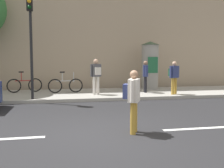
{
  "coord_description": "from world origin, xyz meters",
  "views": [
    {
      "loc": [
        -1.1,
        -6.32,
        1.84
      ],
      "look_at": [
        0.52,
        2.0,
        1.05
      ],
      "focal_mm": 42.08,
      "sensor_mm": 36.0,
      "label": 1
    }
  ],
  "objects_px": {
    "pedestrian_with_backpack": "(133,96)",
    "pedestrian_in_dark_shirt": "(145,74)",
    "poster_column": "(150,65)",
    "traffic_light": "(30,29)",
    "pedestrian_in_red_top": "(96,73)",
    "bicycle_leaning": "(25,85)",
    "pedestrian_in_light_jacket": "(174,75)",
    "bicycle_upright": "(66,85)"
  },
  "relations": [
    {
      "from": "bicycle_upright",
      "to": "pedestrian_in_light_jacket",
      "type": "bearing_deg",
      "value": -17.34
    },
    {
      "from": "pedestrian_in_red_top",
      "to": "bicycle_leaning",
      "type": "relative_size",
      "value": 0.99
    },
    {
      "from": "traffic_light",
      "to": "pedestrian_in_red_top",
      "type": "height_order",
      "value": "traffic_light"
    },
    {
      "from": "traffic_light",
      "to": "bicycle_leaning",
      "type": "height_order",
      "value": "traffic_light"
    },
    {
      "from": "traffic_light",
      "to": "pedestrian_in_dark_shirt",
      "type": "distance_m",
      "value": 6.03
    },
    {
      "from": "pedestrian_with_backpack",
      "to": "pedestrian_in_red_top",
      "type": "xyz_separation_m",
      "value": [
        -0.07,
        6.36,
        0.23
      ]
    },
    {
      "from": "pedestrian_with_backpack",
      "to": "pedestrian_in_red_top",
      "type": "relative_size",
      "value": 0.92
    },
    {
      "from": "pedestrian_with_backpack",
      "to": "pedestrian_in_light_jacket",
      "type": "xyz_separation_m",
      "value": [
        3.66,
        5.7,
        0.17
      ]
    },
    {
      "from": "pedestrian_in_dark_shirt",
      "to": "bicycle_leaning",
      "type": "relative_size",
      "value": 0.94
    },
    {
      "from": "pedestrian_in_light_jacket",
      "to": "bicycle_upright",
      "type": "distance_m",
      "value": 5.47
    },
    {
      "from": "pedestrian_in_light_jacket",
      "to": "bicycle_upright",
      "type": "relative_size",
      "value": 0.91
    },
    {
      "from": "pedestrian_in_red_top",
      "to": "bicycle_upright",
      "type": "xyz_separation_m",
      "value": [
        -1.46,
        0.97,
        -0.64
      ]
    },
    {
      "from": "pedestrian_in_dark_shirt",
      "to": "bicycle_leaning",
      "type": "distance_m",
      "value": 6.28
    },
    {
      "from": "traffic_light",
      "to": "pedestrian_in_light_jacket",
      "type": "bearing_deg",
      "value": 3.36
    },
    {
      "from": "poster_column",
      "to": "pedestrian_in_red_top",
      "type": "bearing_deg",
      "value": -150.8
    },
    {
      "from": "poster_column",
      "to": "traffic_light",
      "type": "bearing_deg",
      "value": -154.94
    },
    {
      "from": "pedestrian_in_dark_shirt",
      "to": "pedestrian_in_light_jacket",
      "type": "xyz_separation_m",
      "value": [
        1.12,
        -0.99,
        0.01
      ]
    },
    {
      "from": "bicycle_upright",
      "to": "pedestrian_in_red_top",
      "type": "bearing_deg",
      "value": -33.54
    },
    {
      "from": "bicycle_leaning",
      "to": "pedestrian_in_red_top",
      "type": "bearing_deg",
      "value": -23.51
    },
    {
      "from": "pedestrian_in_red_top",
      "to": "pedestrian_in_light_jacket",
      "type": "distance_m",
      "value": 3.79
    },
    {
      "from": "pedestrian_in_red_top",
      "to": "bicycle_leaning",
      "type": "bearing_deg",
      "value": 156.49
    },
    {
      "from": "poster_column",
      "to": "pedestrian_in_red_top",
      "type": "xyz_separation_m",
      "value": [
        -3.39,
        -1.9,
        -0.36
      ]
    },
    {
      "from": "traffic_light",
      "to": "bicycle_upright",
      "type": "relative_size",
      "value": 2.51
    },
    {
      "from": "pedestrian_with_backpack",
      "to": "pedestrian_in_dark_shirt",
      "type": "height_order",
      "value": "pedestrian_in_dark_shirt"
    },
    {
      "from": "traffic_light",
      "to": "pedestrian_in_red_top",
      "type": "relative_size",
      "value": 2.59
    },
    {
      "from": "pedestrian_in_light_jacket",
      "to": "pedestrian_with_backpack",
      "type": "bearing_deg",
      "value": -122.69
    },
    {
      "from": "pedestrian_in_red_top",
      "to": "pedestrian_with_backpack",
      "type": "bearing_deg",
      "value": -89.33
    },
    {
      "from": "traffic_light",
      "to": "bicycle_upright",
      "type": "bearing_deg",
      "value": 54.37
    },
    {
      "from": "pedestrian_in_red_top",
      "to": "bicycle_upright",
      "type": "bearing_deg",
      "value": 146.46
    },
    {
      "from": "pedestrian_in_light_jacket",
      "to": "pedestrian_in_dark_shirt",
      "type": "bearing_deg",
      "value": 138.75
    },
    {
      "from": "traffic_light",
      "to": "pedestrian_in_light_jacket",
      "type": "xyz_separation_m",
      "value": [
        6.63,
        0.39,
        -2.02
      ]
    },
    {
      "from": "pedestrian_in_red_top",
      "to": "pedestrian_in_dark_shirt",
      "type": "bearing_deg",
      "value": 7.23
    },
    {
      "from": "traffic_light",
      "to": "bicycle_upright",
      "type": "height_order",
      "value": "traffic_light"
    },
    {
      "from": "poster_column",
      "to": "pedestrian_in_dark_shirt",
      "type": "distance_m",
      "value": 1.8
    },
    {
      "from": "pedestrian_in_light_jacket",
      "to": "bicycle_upright",
      "type": "bearing_deg",
      "value": 162.66
    },
    {
      "from": "pedestrian_in_dark_shirt",
      "to": "traffic_light",
      "type": "bearing_deg",
      "value": -165.97
    },
    {
      "from": "pedestrian_with_backpack",
      "to": "pedestrian_in_dark_shirt",
      "type": "bearing_deg",
      "value": 69.25
    },
    {
      "from": "pedestrian_with_backpack",
      "to": "pedestrian_in_dark_shirt",
      "type": "xyz_separation_m",
      "value": [
        2.53,
        6.69,
        0.16
      ]
    },
    {
      "from": "pedestrian_with_backpack",
      "to": "bicycle_upright",
      "type": "height_order",
      "value": "pedestrian_with_backpack"
    },
    {
      "from": "pedestrian_in_red_top",
      "to": "pedestrian_in_dark_shirt",
      "type": "xyz_separation_m",
      "value": [
        2.61,
        0.33,
        -0.07
      ]
    },
    {
      "from": "traffic_light",
      "to": "poster_column",
      "type": "height_order",
      "value": "traffic_light"
    },
    {
      "from": "pedestrian_in_light_jacket",
      "to": "bicycle_leaning",
      "type": "distance_m",
      "value": 7.61
    }
  ]
}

